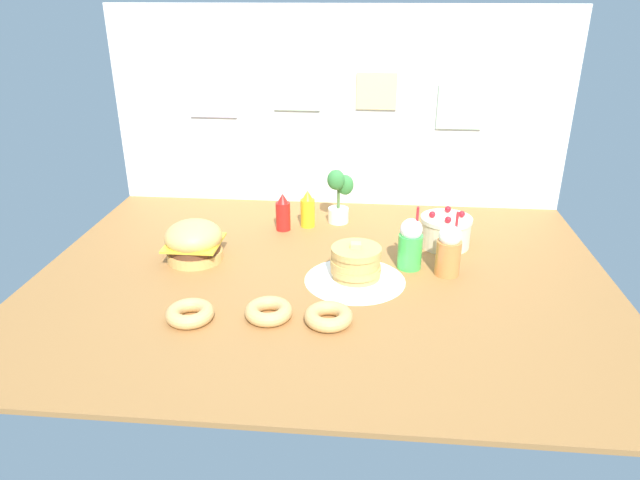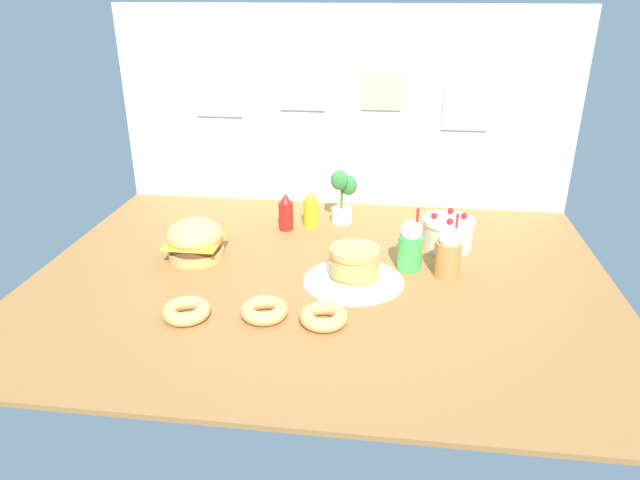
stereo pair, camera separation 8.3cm
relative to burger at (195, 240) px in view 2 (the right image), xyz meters
The scene contains 14 objects.
ground_plane 0.61m from the burger, 10.43° to the right, with size 2.47×1.89×0.02m, color #9E6B38.
back_wall 1.11m from the burger, 54.55° to the left, with size 2.47×0.04×1.07m.
doily_mat 0.75m from the burger, 10.84° to the right, with size 0.43×0.43×0.00m, color white.
burger is the anchor object (origin of this frame).
pancake_stack 0.75m from the burger, 10.82° to the right, with size 0.33×0.33×0.17m.
layer_cake 1.18m from the burger, 12.85° to the left, with size 0.24×0.24×0.18m.
ketchup_bottle 0.52m from the burger, 48.02° to the left, with size 0.07×0.07×0.19m.
mustard_bottle 0.65m from the burger, 43.60° to the left, with size 0.07×0.07×0.19m.
cream_soda_cup 0.97m from the burger, ahead, with size 0.11×0.11×0.29m.
orange_float_cup 1.13m from the burger, ahead, with size 0.11×0.11×0.29m.
donut_pink_glaze 0.53m from the burger, 75.38° to the right, with size 0.18×0.18×0.05m.
donut_chocolate 0.64m from the burger, 47.99° to the right, with size 0.18×0.18×0.05m.
donut_vanilla 0.81m from the burger, 36.77° to the right, with size 0.18×0.18×0.05m.
potted_plant 0.81m from the burger, 39.84° to the left, with size 0.14×0.12×0.30m.
Camera 2 is at (0.28, -2.19, 1.14)m, focal length 32.29 mm.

